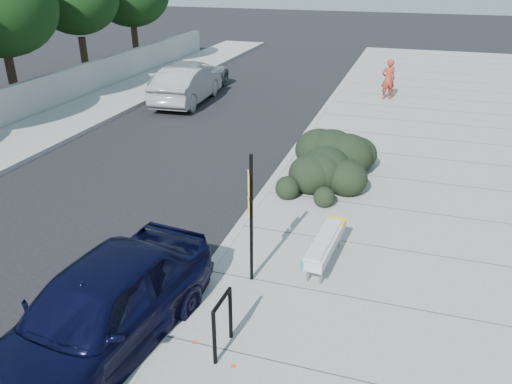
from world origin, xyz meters
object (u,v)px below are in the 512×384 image
at_px(bike_rack, 222,319).
at_px(sign_post, 250,212).
at_px(bench, 325,243).
at_px(pedestrian, 388,79).
at_px(wagon_silver, 187,85).
at_px(suv_silver, 192,76).
at_px(sedan_navy, 98,311).

bearing_deg(bike_rack, sign_post, 98.13).
relative_size(bench, pedestrian, 1.13).
xyz_separation_m(bench, wagon_silver, (-8.37, 11.45, 0.19)).
relative_size(bike_rack, suv_silver, 0.19).
relative_size(bike_rack, sedan_navy, 0.21).
bearing_deg(wagon_silver, suv_silver, -75.44).
relative_size(suv_silver, pedestrian, 2.98).
bearing_deg(bike_rack, pedestrian, 88.45).
relative_size(bench, sign_post, 0.77).
height_order(sedan_navy, suv_silver, sedan_navy).
xyz_separation_m(bench, sedan_navy, (-2.99, -3.46, 0.18)).
bearing_deg(pedestrian, suv_silver, -21.01).
distance_m(wagon_silver, suv_silver, 2.18).
bearing_deg(bench, bike_rack, -104.92).
bearing_deg(sign_post, bench, 17.26).
distance_m(bike_rack, pedestrian, 17.27).
bearing_deg(sign_post, suv_silver, 97.00).
xyz_separation_m(sign_post, pedestrian, (1.43, 15.23, -0.59)).
bearing_deg(sign_post, sedan_navy, -146.34).
bearing_deg(sedan_navy, suv_silver, 116.35).
bearing_deg(bench, sedan_navy, -126.11).
height_order(bench, suv_silver, suv_silver).
bearing_deg(bike_rack, wagon_silver, 119.35).
xyz_separation_m(bench, sign_post, (-1.27, -1.01, 1.01)).
relative_size(sign_post, suv_silver, 0.49).
bearing_deg(sign_post, wagon_silver, 98.48).
relative_size(sign_post, pedestrian, 1.47).
height_order(sign_post, sedan_navy, sign_post).
distance_m(sedan_navy, suv_silver, 18.03).
bearing_deg(suv_silver, pedestrian, -177.08).
relative_size(bike_rack, pedestrian, 0.57).
xyz_separation_m(bike_rack, sedan_navy, (-1.92, -0.46, 0.05)).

